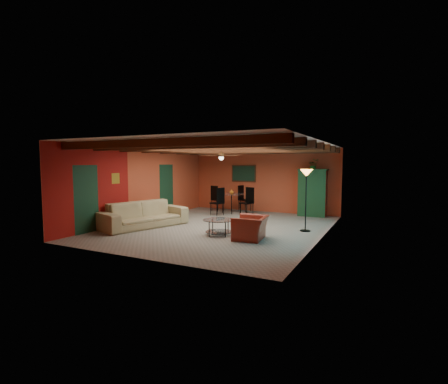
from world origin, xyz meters
The scene contains 11 objects.
room centered at (0.00, 0.11, 2.36)m, with size 6.52×8.01×2.71m.
sofa centered at (-2.30, -1.08, 0.42)m, with size 2.85×1.11×0.83m, color tan.
armchair centered at (1.51, -1.17, 0.32)m, with size 0.99×0.87×0.64m, color maroon.
coffee_table centered at (0.49, -1.11, 0.24)m, with size 0.94×0.94×0.48m, color white, non-canonical shape.
dining_table centered at (-1.04, 3.00, 0.57)m, with size 2.18×2.18×1.13m, color white, non-canonical shape.
armoire centered at (2.20, 3.70, 0.91)m, with size 1.04×0.51×1.82m, color maroon.
floor_lamp centered at (2.62, 0.60, 0.97)m, with size 0.39×0.39×1.93m, color black, non-canonical shape.
ceiling_fan centered at (0.00, 0.00, 2.36)m, with size 1.50×1.50×0.44m, color #472614, non-canonical shape.
painting centered at (-0.90, 3.96, 1.65)m, with size 1.05×0.03×0.65m, color black.
potted_plant centered at (2.20, 3.70, 2.04)m, with size 0.39×0.34×0.44m, color #26661E.
vase centered at (-1.04, 3.00, 1.23)m, with size 0.18×0.18×0.18m, color orange.
Camera 1 is at (4.88, -9.59, 2.11)m, focal length 26.56 mm.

